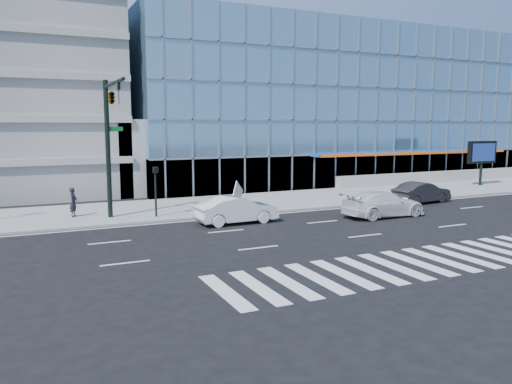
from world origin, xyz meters
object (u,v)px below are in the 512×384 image
(dark_sedan, at_px, (421,193))
(pedestrian, at_px, (73,202))
(ped_signal_post, at_px, (156,184))
(marquee_sign, at_px, (482,153))
(white_suv, at_px, (383,204))
(tilted_panel, at_px, (238,194))
(white_sedan, at_px, (237,210))
(traffic_signal, at_px, (111,114))

(dark_sedan, xyz_separation_m, pedestrian, (-23.26, 4.03, 0.26))
(ped_signal_post, relative_size, pedestrian, 1.72)
(marquee_sign, relative_size, white_suv, 0.74)
(marquee_sign, distance_m, tilted_panel, 25.03)
(dark_sedan, relative_size, tilted_panel, 3.55)
(white_suv, xyz_separation_m, white_sedan, (-8.94, 1.86, -0.01))
(dark_sedan, bearing_deg, tilted_panel, 71.19)
(ped_signal_post, height_order, white_sedan, ped_signal_post)
(white_sedan, distance_m, dark_sedan, 14.99)
(pedestrian, bearing_deg, dark_sedan, -76.08)
(tilted_panel, bearing_deg, marquee_sign, -39.96)
(traffic_signal, xyz_separation_m, white_sedan, (6.36, -2.82, -5.39))
(traffic_signal, relative_size, white_sedan, 1.70)
(dark_sedan, xyz_separation_m, tilted_panel, (-13.15, 2.85, 0.29))
(marquee_sign, xyz_separation_m, white_sedan, (-26.64, -6.24, -2.29))
(traffic_signal, relative_size, tilted_panel, 6.15)
(traffic_signal, bearing_deg, ped_signal_post, 8.52)
(marquee_sign, bearing_deg, dark_sedan, -156.89)
(traffic_signal, relative_size, white_suv, 1.48)
(ped_signal_post, xyz_separation_m, dark_sedan, (18.80, -1.94, -1.38))
(marquee_sign, height_order, pedestrian, marquee_sign)
(pedestrian, bearing_deg, traffic_signal, -117.79)
(traffic_signal, height_order, pedestrian, traffic_signal)
(white_sedan, bearing_deg, ped_signal_post, 49.29)
(marquee_sign, bearing_deg, white_sedan, -166.81)
(traffic_signal, distance_m, ped_signal_post, 4.75)
(dark_sedan, bearing_deg, white_suv, 110.85)
(white_suv, distance_m, pedestrian, 18.68)
(dark_sedan, height_order, pedestrian, pedestrian)
(pedestrian, bearing_deg, marquee_sign, -64.66)
(white_sedan, bearing_deg, dark_sedan, -86.36)
(ped_signal_post, height_order, marquee_sign, marquee_sign)
(white_sedan, relative_size, dark_sedan, 1.02)
(traffic_signal, bearing_deg, marquee_sign, 5.92)
(ped_signal_post, relative_size, marquee_sign, 0.75)
(dark_sedan, bearing_deg, white_sedan, 88.21)
(white_suv, height_order, dark_sedan, white_suv)
(traffic_signal, xyz_separation_m, ped_signal_post, (2.50, 0.37, -4.02))
(traffic_signal, xyz_separation_m, marquee_sign, (33.00, 3.42, -3.10))
(white_sedan, relative_size, tilted_panel, 3.62)
(white_sedan, height_order, tilted_panel, tilted_panel)
(ped_signal_post, bearing_deg, pedestrian, 154.85)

